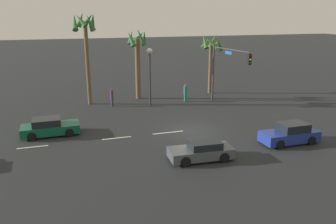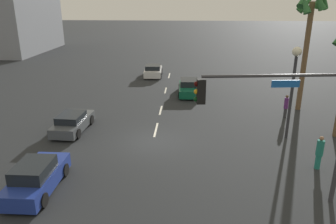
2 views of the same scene
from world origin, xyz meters
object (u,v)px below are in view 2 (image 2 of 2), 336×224
car_1 (37,177)px  streetlamp (294,75)px  traffic_signal (293,114)px  car_2 (73,122)px  car_3 (189,88)px  pedestrian_0 (286,106)px  pedestrian_1 (319,152)px  palm_tree_2 (310,18)px  car_0 (153,71)px

car_1 → streetlamp: size_ratio=0.73×
traffic_signal → streetlamp: bearing=163.1°
car_2 → streetlamp: size_ratio=0.72×
car_1 → car_3: car_1 is taller
pedestrian_0 → car_3: bearing=-129.7°
car_2 → pedestrian_0: 15.16m
traffic_signal → streetlamp: (-7.09, 2.15, -0.02)m
pedestrian_1 → palm_tree_2: 11.60m
car_1 → car_2: car_1 is taller
car_1 → palm_tree_2: size_ratio=0.46×
car_2 → pedestrian_1: pedestrian_1 is taller
traffic_signal → pedestrian_1: (-3.14, 2.64, -3.12)m
car_1 → palm_tree_2: (-12.55, 15.64, 6.30)m
palm_tree_2 → pedestrian_1: bearing=-11.8°
traffic_signal → palm_tree_2: 13.97m
car_2 → streetlamp: bearing=88.6°
traffic_signal → streetlamp: size_ratio=1.09×
pedestrian_0 → palm_tree_2: (-2.07, 1.61, 6.04)m
car_2 → car_3: (-9.18, 7.73, 0.04)m
car_1 → pedestrian_1: bearing=101.8°
car_3 → pedestrian_0: (5.85, 7.05, 0.31)m
traffic_signal → pedestrian_1: traffic_signal is taller
car_3 → streetlamp: 11.85m
car_0 → pedestrian_1: bearing=27.5°
car_3 → traffic_signal: 17.44m
car_1 → car_3: 17.75m
car_3 → palm_tree_2: 11.39m
streetlamp → pedestrian_0: bearing=166.1°
car_0 → traffic_signal: size_ratio=0.63×
car_1 → car_3: (-16.32, 6.98, -0.05)m
car_1 → palm_tree_2: palm_tree_2 is taller
traffic_signal → pedestrian_0: 11.63m
traffic_signal → pedestrian_0: size_ratio=3.57×
car_1 → streetlamp: bearing=117.4°
pedestrian_1 → palm_tree_2: (-9.71, 2.03, 6.02)m
car_2 → pedestrian_1: 15.00m
car_0 → car_1: 23.49m
traffic_signal → pedestrian_0: traffic_signal is taller
car_3 → palm_tree_2: bearing=66.4°
car_0 → car_3: (6.98, 4.01, 0.01)m
car_1 → pedestrian_0: 17.51m
car_2 → car_3: 12.00m
car_1 → car_2: (-7.14, -0.75, -0.09)m
car_0 → car_2: (16.17, -3.72, -0.03)m
car_0 → car_3: size_ratio=0.92×
car_0 → palm_tree_2: size_ratio=0.43×
pedestrian_1 → pedestrian_0: bearing=176.9°
car_2 → palm_tree_2: 18.41m
streetlamp → car_0: bearing=-148.4°
car_0 → car_1: bearing=-7.3°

